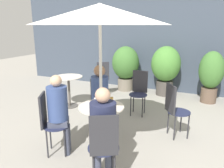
% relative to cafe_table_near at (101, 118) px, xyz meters
% --- Properties ---
extents(ground_plane, '(20.00, 20.00, 0.00)m').
position_rel_cafe_table_near_xyz_m(ground_plane, '(0.22, -0.11, -0.55)').
color(ground_plane, '#9E998E').
extents(storefront_wall, '(10.00, 0.06, 3.00)m').
position_rel_cafe_table_near_xyz_m(storefront_wall, '(0.22, 3.79, 0.95)').
color(storefront_wall, '#3D4756').
rests_on(storefront_wall, ground_plane).
extents(cafe_table_near, '(0.70, 0.70, 0.75)m').
position_rel_cafe_table_near_xyz_m(cafe_table_near, '(0.00, 0.00, 0.00)').
color(cafe_table_near, '#514C47').
rests_on(cafe_table_near, ground_plane).
extents(cafe_table_far, '(0.67, 0.67, 0.75)m').
position_rel_cafe_table_near_xyz_m(cafe_table_far, '(-1.62, 1.46, -0.01)').
color(cafe_table_far, '#514C47').
rests_on(cafe_table_far, ground_plane).
extents(bistro_chair_0, '(0.44, 0.45, 0.97)m').
position_rel_cafe_table_near_xyz_m(bistro_chair_0, '(-0.38, 0.68, 0.02)').
color(bistro_chair_0, '#232847').
rests_on(bistro_chair_0, ground_plane).
extents(bistro_chair_1, '(0.45, 0.44, 0.97)m').
position_rel_cafe_table_near_xyz_m(bistro_chair_1, '(-0.68, -0.38, 0.02)').
color(bistro_chair_1, '#232847').
rests_on(bistro_chair_1, ground_plane).
extents(bistro_chair_2, '(0.44, 0.45, 0.97)m').
position_rel_cafe_table_near_xyz_m(bistro_chair_2, '(0.38, -0.68, 0.02)').
color(bistro_chair_2, '#232847').
rests_on(bistro_chair_2, ground_plane).
extents(bistro_chair_3, '(0.39, 0.41, 0.97)m').
position_rel_cafe_table_near_xyz_m(bistro_chair_3, '(0.06, 1.73, 0.02)').
color(bistro_chair_3, '#232847').
rests_on(bistro_chair_3, ground_plane).
extents(bistro_chair_4, '(0.45, 0.45, 0.97)m').
position_rel_cafe_table_near_xyz_m(bistro_chair_4, '(0.95, 0.93, 0.02)').
color(bistro_chair_4, '#232847').
rests_on(bistro_chair_4, ground_plane).
extents(bistro_chair_5, '(0.45, 0.45, 0.97)m').
position_rel_cafe_table_near_xyz_m(bistro_chair_5, '(-1.26, 2.57, 0.02)').
color(bistro_chair_5, '#232847').
rests_on(bistro_chair_5, ground_plane).
extents(seated_person_0, '(0.37, 0.38, 1.27)m').
position_rel_cafe_table_near_xyz_m(seated_person_0, '(-0.31, 0.55, 0.21)').
color(seated_person_0, '#42475B').
rests_on(seated_person_0, ground_plane).
extents(seated_person_1, '(0.37, 0.36, 1.25)m').
position_rel_cafe_table_near_xyz_m(seated_person_1, '(-0.55, -0.31, 0.20)').
color(seated_person_1, '#42475B').
rests_on(seated_person_1, ground_plane).
extents(seated_person_2, '(0.39, 0.40, 1.23)m').
position_rel_cafe_table_near_xyz_m(seated_person_2, '(0.31, -0.55, 0.18)').
color(seated_person_2, '#42475B').
rests_on(seated_person_2, ground_plane).
extents(beer_glass_0, '(0.07, 0.07, 0.18)m').
position_rel_cafe_table_near_xyz_m(beer_glass_0, '(-0.10, 0.12, 0.29)').
color(beer_glass_0, silver).
rests_on(beer_glass_0, cafe_table_near).
extents(beer_glass_1, '(0.06, 0.06, 0.18)m').
position_rel_cafe_table_near_xyz_m(beer_glass_1, '(-0.00, -0.15, 0.29)').
color(beer_glass_1, silver).
rests_on(beer_glass_1, cafe_table_near).
extents(beer_glass_2, '(0.06, 0.06, 0.15)m').
position_rel_cafe_table_near_xyz_m(beer_glass_2, '(0.14, 0.06, 0.27)').
color(beer_glass_2, '#B28433').
rests_on(beer_glass_2, cafe_table_near).
extents(potted_plant_0, '(0.81, 0.81, 1.34)m').
position_rel_cafe_table_near_xyz_m(potted_plant_0, '(-0.87, 3.34, 0.23)').
color(potted_plant_0, slate).
rests_on(potted_plant_0, ground_plane).
extents(potted_plant_1, '(0.81, 0.81, 1.39)m').
position_rel_cafe_table_near_xyz_m(potted_plant_1, '(0.32, 3.35, 0.26)').
color(potted_plant_1, '#47423D').
rests_on(potted_plant_1, ground_plane).
extents(potted_plant_2, '(0.61, 0.61, 1.33)m').
position_rel_cafe_table_near_xyz_m(potted_plant_2, '(1.49, 3.18, 0.21)').
color(potted_plant_2, brown).
rests_on(potted_plant_2, ground_plane).
extents(umbrella, '(1.91, 1.91, 2.22)m').
position_rel_cafe_table_near_xyz_m(umbrella, '(0.00, 0.00, 1.52)').
color(umbrella, silver).
rests_on(umbrella, ground_plane).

